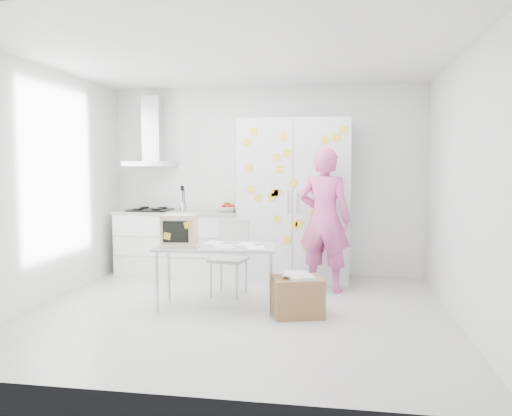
# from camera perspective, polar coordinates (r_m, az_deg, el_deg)

# --- Properties ---
(floor) EXTENTS (4.50, 4.00, 0.02)m
(floor) POSITION_cam_1_polar(r_m,az_deg,el_deg) (5.51, -1.92, -11.87)
(floor) COLOR silver
(floor) RESTS_ON ground
(walls) EXTENTS (4.52, 4.01, 2.70)m
(walls) POSITION_cam_1_polar(r_m,az_deg,el_deg) (5.99, -0.63, 2.71)
(walls) COLOR white
(walls) RESTS_ON ground
(ceiling) EXTENTS (4.50, 4.00, 0.02)m
(ceiling) POSITION_cam_1_polar(r_m,az_deg,el_deg) (5.39, -2.01, 16.89)
(ceiling) COLOR white
(ceiling) RESTS_ON walls
(counter_run) EXTENTS (1.84, 0.63, 1.28)m
(counter_run) POSITION_cam_1_polar(r_m,az_deg,el_deg) (7.31, -8.61, -3.85)
(counter_run) COLOR white
(counter_run) RESTS_ON ground
(range_hood) EXTENTS (0.70, 0.48, 1.01)m
(range_hood) POSITION_cam_1_polar(r_m,az_deg,el_deg) (7.51, -11.76, 7.71)
(range_hood) COLOR silver
(range_hood) RESTS_ON walls
(tall_cabinet) EXTENTS (1.50, 0.68, 2.20)m
(tall_cabinet) POSITION_cam_1_polar(r_m,az_deg,el_deg) (6.89, 4.42, 0.92)
(tall_cabinet) COLOR silver
(tall_cabinet) RESTS_ON ground
(person) EXTENTS (0.75, 0.58, 1.81)m
(person) POSITION_cam_1_polar(r_m,az_deg,el_deg) (6.28, 7.83, -1.32)
(person) COLOR #D65395
(person) RESTS_ON ground
(desk) EXTENTS (1.36, 0.78, 1.04)m
(desk) POSITION_cam_1_polar(r_m,az_deg,el_deg) (5.57, -7.24, -3.34)
(desk) COLOR #A8AEB2
(desk) RESTS_ON ground
(chair) EXTENTS (0.46, 0.46, 0.91)m
(chair) POSITION_cam_1_polar(r_m,az_deg,el_deg) (6.15, -2.92, -5.08)
(chair) COLOR #B2B2B0
(chair) RESTS_ON ground
(cardboard_box) EXTENTS (0.60, 0.53, 0.45)m
(cardboard_box) POSITION_cam_1_polar(r_m,az_deg,el_deg) (5.34, 4.77, -9.98)
(cardboard_box) COLOR olive
(cardboard_box) RESTS_ON ground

